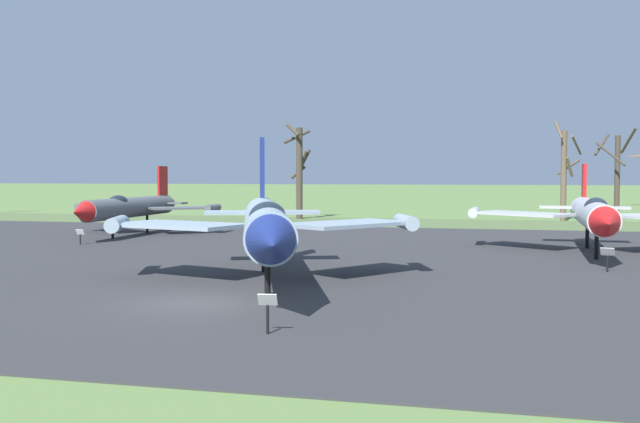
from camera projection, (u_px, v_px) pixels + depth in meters
The scene contains 12 objects.
ground_plane at pixel (200, 305), 23.95m from camera, with size 600.00×600.00×0.00m, color #607F42.
asphalt_apron at pixel (307, 258), 36.95m from camera, with size 104.97×44.70×0.05m, color #333335.
grass_verge_strip at pixel (390, 223), 64.44m from camera, with size 164.97×12.00×0.06m, color #556B3C.
jet_fighter_front_left at pixel (266, 223), 28.19m from camera, with size 12.72×16.34×5.93m.
info_placard_front_left at pixel (268, 310), 19.26m from camera, with size 0.53×0.31×1.12m.
jet_fighter_front_right at pixel (592, 214), 38.69m from camera, with size 13.12×15.61×4.85m.
info_placard_front_right at pixel (607, 257), 31.53m from camera, with size 0.63×0.43×1.10m.
jet_fighter_rear_center at pixel (130, 207), 50.53m from camera, with size 10.47×14.15×4.85m.
info_placard_rear_center at pixel (80, 236), 44.02m from camera, with size 0.49×0.20×0.96m.
bare_tree_left_of_center at pixel (299, 168), 69.78m from camera, with size 2.89×3.10×9.02m.
bare_tree_center at pixel (564, 172), 66.76m from camera, with size 2.50×3.07×9.08m.
bare_tree_right_of_center at pixel (616, 172), 64.26m from camera, with size 3.50×3.89×8.28m.
Camera 1 is at (9.48, -22.14, 4.19)m, focal length 41.60 mm.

